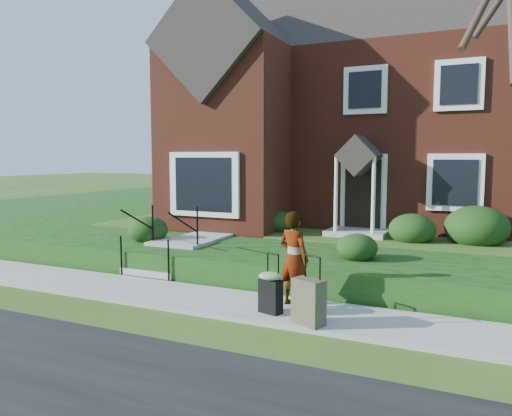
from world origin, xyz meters
The scene contains 10 objects.
ground centered at (0.00, 0.00, 0.00)m, with size 120.00×120.00×0.00m, color #2D5119.
sidewalk centered at (0.00, 0.00, 0.04)m, with size 60.00×1.60×0.08m, color #9E9B93.
terrace centered at (4.00, 10.90, 0.30)m, with size 44.00×20.00×0.60m, color #0F360E.
walkway centered at (-2.50, 5.00, 0.63)m, with size 1.20×6.00×0.06m, color #9E9B93.
main_house centered at (-0.21, 9.61, 5.26)m, with size 10.40×10.20×9.40m.
front_steps centered at (-2.50, 1.84, 0.47)m, with size 1.40×2.02×1.50m.
foundation_shrubs centered at (-0.16, 4.77, 1.09)m, with size 10.08×4.30×1.12m.
woman centered at (1.28, 0.28, 0.94)m, with size 0.63×0.41×1.72m, color #999999.
suitcase_black centered at (1.07, -0.31, 0.48)m, with size 0.51×0.45×1.04m.
suitcase_olive centered at (1.86, -0.59, 0.45)m, with size 0.58×0.46×1.11m.
Camera 1 is at (4.40, -8.01, 2.76)m, focal length 35.00 mm.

